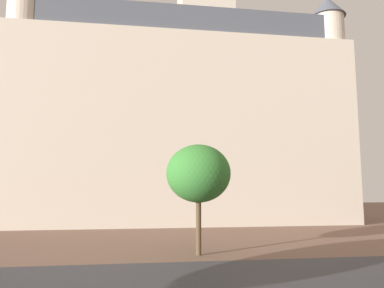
{
  "coord_description": "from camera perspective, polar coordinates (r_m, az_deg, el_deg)",
  "views": [
    {
      "loc": [
        -1.96,
        -2.33,
        3.02
      ],
      "look_at": [
        -0.01,
        11.05,
        4.69
      ],
      "focal_mm": 33.72,
      "sensor_mm": 36.0,
      "label": 1
    }
  ],
  "objects": [
    {
      "name": "tree_curb_far",
      "position": [
        16.87,
        1.03,
        -4.71
      ],
      "size": [
        3.01,
        3.01,
        5.07
      ],
      "color": "brown",
      "rests_on": "ground_plane"
    },
    {
      "name": "ground_plane",
      "position": [
        12.84,
        0.76,
        -20.64
      ],
      "size": [
        120.0,
        120.0,
        0.0
      ],
      "primitive_type": "plane",
      "color": "brown"
    },
    {
      "name": "landmark_building",
      "position": [
        34.66,
        -1.39,
        4.48
      ],
      "size": [
        29.69,
        11.84,
        33.34
      ],
      "color": "beige",
      "rests_on": "ground_plane"
    }
  ]
}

